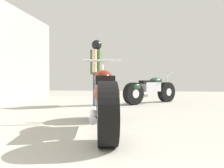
{
  "coord_description": "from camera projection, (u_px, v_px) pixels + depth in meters",
  "views": [
    {
      "loc": [
        0.59,
        -0.02,
        0.64
      ],
      "look_at": [
        0.01,
        3.97,
        0.56
      ],
      "focal_mm": 35.27,
      "sensor_mm": 36.0,
      "label": 1
    }
  ],
  "objects": [
    {
      "name": "ground_plane",
      "position": [
        109.0,
        117.0,
        3.78
      ],
      "size": [
        17.77,
        17.77,
        0.0
      ],
      "primitive_type": "plane",
      "color": "#A8A399"
    },
    {
      "name": "motorcycle_maroon_cruiser",
      "position": [
        104.0,
        98.0,
        2.78
      ],
      "size": [
        0.76,
        2.04,
        0.96
      ],
      "color": "black",
      "rests_on": "ground_plane"
    },
    {
      "name": "motorcycle_black_naked",
      "position": [
        150.0,
        90.0,
        6.0
      ],
      "size": [
        1.45,
        1.46,
        0.88
      ],
      "color": "black",
      "rests_on": "ground_plane"
    },
    {
      "name": "mechanic_in_blue",
      "position": [
        97.0,
        66.0,
        5.52
      ],
      "size": [
        0.25,
        0.64,
        1.64
      ],
      "color": "#384766",
      "rests_on": "ground_plane"
    }
  ]
}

